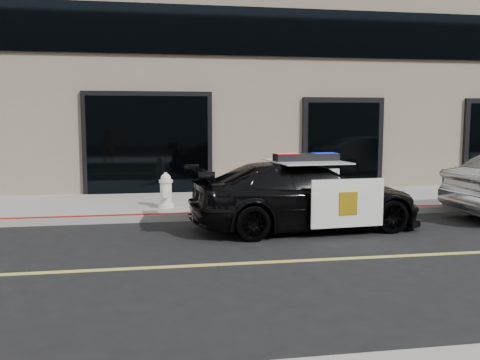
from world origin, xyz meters
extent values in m
plane|color=black|center=(0.00, 0.00, 0.00)|extent=(120.00, 120.00, 0.00)
cube|color=gray|center=(0.00, 5.25, 0.07)|extent=(60.00, 3.50, 0.15)
cube|color=#756856|center=(0.00, 10.50, 6.00)|extent=(60.00, 7.00, 12.00)
imported|color=black|center=(1.99, 2.28, 0.66)|extent=(2.56, 4.83, 1.32)
cube|color=white|center=(2.50, 1.38, 0.64)|extent=(1.40, 0.14, 0.88)
cube|color=white|center=(2.36, 3.26, 0.64)|extent=(1.40, 0.14, 0.88)
cube|color=white|center=(1.99, 2.28, 1.33)|extent=(1.44, 1.68, 0.02)
cube|color=gold|center=(2.51, 1.35, 0.64)|extent=(0.35, 0.04, 0.42)
cube|color=black|center=(1.99, 2.28, 1.40)|extent=(1.28, 0.43, 0.15)
cube|color=red|center=(1.61, 2.25, 1.42)|extent=(0.46, 0.32, 0.14)
cube|color=#0C19CC|center=(2.38, 2.32, 1.42)|extent=(0.46, 0.32, 0.14)
cylinder|color=white|center=(-0.63, 4.41, 0.19)|extent=(0.36, 0.36, 0.08)
cylinder|color=white|center=(-0.63, 4.41, 0.48)|extent=(0.26, 0.26, 0.50)
cylinder|color=white|center=(-0.63, 4.41, 0.75)|extent=(0.31, 0.31, 0.06)
sphere|color=white|center=(-0.63, 4.41, 0.81)|extent=(0.23, 0.23, 0.23)
cylinder|color=white|center=(-0.63, 4.41, 0.91)|extent=(0.07, 0.07, 0.07)
cylinder|color=white|center=(-0.63, 4.58, 0.55)|extent=(0.13, 0.12, 0.13)
cylinder|color=white|center=(-0.63, 4.24, 0.55)|extent=(0.13, 0.12, 0.13)
cylinder|color=white|center=(-0.63, 4.21, 0.48)|extent=(0.17, 0.14, 0.17)
camera|label=1|loc=(-1.04, -7.64, 2.15)|focal=40.00mm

